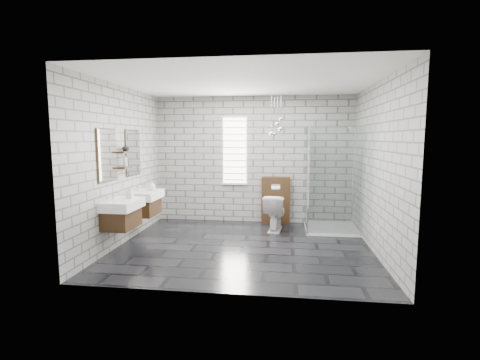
% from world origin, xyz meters
% --- Properties ---
extents(floor, '(4.20, 3.60, 0.02)m').
position_xyz_m(floor, '(0.00, 0.00, -0.01)').
color(floor, black).
rests_on(floor, ground).
extents(ceiling, '(4.20, 3.60, 0.02)m').
position_xyz_m(ceiling, '(0.00, 0.00, 2.71)').
color(ceiling, white).
rests_on(ceiling, wall_back).
extents(wall_back, '(4.20, 0.02, 2.70)m').
position_xyz_m(wall_back, '(0.00, 1.81, 1.35)').
color(wall_back, '#9C9C97').
rests_on(wall_back, floor).
extents(wall_front, '(4.20, 0.02, 2.70)m').
position_xyz_m(wall_front, '(0.00, -1.81, 1.35)').
color(wall_front, '#9C9C97').
rests_on(wall_front, floor).
extents(wall_left, '(0.02, 3.60, 2.70)m').
position_xyz_m(wall_left, '(-2.11, 0.00, 1.35)').
color(wall_left, '#9C9C97').
rests_on(wall_left, floor).
extents(wall_right, '(0.02, 3.60, 2.70)m').
position_xyz_m(wall_right, '(2.11, 0.00, 1.35)').
color(wall_right, '#9C9C97').
rests_on(wall_right, floor).
extents(vanity_left, '(0.47, 0.70, 1.57)m').
position_xyz_m(vanity_left, '(-1.91, -0.52, 0.76)').
color(vanity_left, '#3B2412').
rests_on(vanity_left, wall_left).
extents(vanity_right, '(0.47, 0.70, 1.57)m').
position_xyz_m(vanity_right, '(-1.91, 0.42, 0.76)').
color(vanity_right, '#3B2412').
rests_on(vanity_right, wall_left).
extents(shelf_lower, '(0.14, 0.30, 0.03)m').
position_xyz_m(shelf_lower, '(-2.03, -0.05, 1.32)').
color(shelf_lower, '#3B2412').
rests_on(shelf_lower, wall_left).
extents(shelf_upper, '(0.14, 0.30, 0.03)m').
position_xyz_m(shelf_upper, '(-2.03, -0.05, 1.58)').
color(shelf_upper, '#3B2412').
rests_on(shelf_upper, wall_left).
extents(window, '(0.56, 0.05, 1.48)m').
position_xyz_m(window, '(-0.40, 1.78, 1.55)').
color(window, white).
rests_on(window, wall_back).
extents(cistern_panel, '(0.60, 0.20, 1.00)m').
position_xyz_m(cistern_panel, '(0.50, 1.70, 0.50)').
color(cistern_panel, '#3B2412').
rests_on(cistern_panel, floor).
extents(flush_plate, '(0.18, 0.01, 0.12)m').
position_xyz_m(flush_plate, '(0.50, 1.60, 0.80)').
color(flush_plate, silver).
rests_on(flush_plate, cistern_panel).
extents(shower_enclosure, '(1.00, 1.00, 2.03)m').
position_xyz_m(shower_enclosure, '(1.50, 1.18, 0.50)').
color(shower_enclosure, white).
rests_on(shower_enclosure, floor).
extents(pendant_cluster, '(0.27, 0.24, 0.85)m').
position_xyz_m(pendant_cluster, '(0.50, 1.37, 2.03)').
color(pendant_cluster, silver).
rests_on(pendant_cluster, ceiling).
extents(toilet, '(0.48, 0.74, 0.71)m').
position_xyz_m(toilet, '(0.50, 1.14, 0.36)').
color(toilet, white).
rests_on(toilet, floor).
extents(soap_bottle_a, '(0.10, 0.10, 0.21)m').
position_xyz_m(soap_bottle_a, '(-1.81, -0.36, 0.96)').
color(soap_bottle_a, '#B2B2B2').
rests_on(soap_bottle_a, vanity_left).
extents(soap_bottle_b, '(0.16, 0.16, 0.18)m').
position_xyz_m(soap_bottle_b, '(-1.79, 0.53, 0.94)').
color(soap_bottle_b, '#B2B2B2').
rests_on(soap_bottle_b, vanity_right).
extents(soap_bottle_c, '(0.09, 0.09, 0.21)m').
position_xyz_m(soap_bottle_c, '(-2.02, -0.05, 1.44)').
color(soap_bottle_c, '#B2B2B2').
rests_on(soap_bottle_c, shelf_lower).
extents(vase, '(0.14, 0.14, 0.13)m').
position_xyz_m(vase, '(-2.02, -0.01, 1.66)').
color(vase, '#B2B2B2').
rests_on(vase, shelf_upper).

